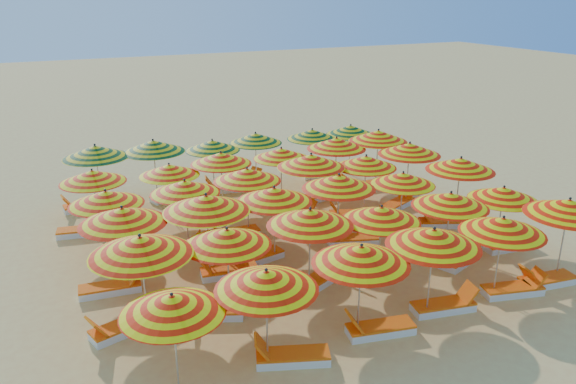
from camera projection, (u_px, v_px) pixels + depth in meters
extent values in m
plane|color=#E3BE65|center=(294.00, 240.00, 19.32)|extent=(120.00, 120.00, 0.00)
cylinder|color=silver|center=(175.00, 344.00, 11.77)|extent=(0.04, 0.04, 2.21)
cone|color=orange|center=(172.00, 305.00, 11.44)|extent=(2.77, 2.77, 0.42)
sphere|color=black|center=(171.00, 294.00, 11.36)|extent=(0.07, 0.07, 0.07)
cylinder|color=silver|center=(267.00, 320.00, 12.54)|extent=(0.04, 0.04, 2.32)
cone|color=orange|center=(266.00, 280.00, 12.20)|extent=(2.99, 2.99, 0.44)
sphere|color=black|center=(266.00, 270.00, 12.12)|extent=(0.08, 0.08, 0.08)
cylinder|color=silver|center=(359.00, 293.00, 13.60)|extent=(0.05, 0.05, 2.37)
cone|color=orange|center=(361.00, 255.00, 13.26)|extent=(2.73, 2.73, 0.45)
sphere|color=black|center=(362.00, 245.00, 13.17)|extent=(0.08, 0.08, 0.08)
cylinder|color=silver|center=(430.00, 275.00, 14.42)|extent=(0.05, 0.05, 2.41)
cone|color=orange|center=(434.00, 238.00, 14.07)|extent=(3.08, 3.08, 0.46)
sphere|color=black|center=(435.00, 228.00, 13.98)|extent=(0.08, 0.08, 0.08)
cylinder|color=silver|center=(498.00, 259.00, 15.40)|extent=(0.04, 0.04, 2.31)
cone|color=orange|center=(503.00, 226.00, 15.06)|extent=(2.72, 2.72, 0.44)
sphere|color=black|center=(504.00, 217.00, 14.98)|extent=(0.08, 0.08, 0.08)
cylinder|color=silver|center=(563.00, 241.00, 16.32)|extent=(0.05, 0.05, 2.45)
cone|color=orange|center=(569.00, 207.00, 15.96)|extent=(2.91, 2.91, 0.47)
sphere|color=black|center=(570.00, 198.00, 15.87)|extent=(0.08, 0.08, 0.08)
cylinder|color=silver|center=(144.00, 286.00, 13.77)|extent=(0.05, 0.05, 2.52)
cone|color=orange|center=(140.00, 246.00, 13.40)|extent=(3.00, 3.00, 0.48)
sphere|color=black|center=(139.00, 235.00, 13.31)|extent=(0.08, 0.08, 0.08)
cylinder|color=silver|center=(228.00, 272.00, 14.69)|extent=(0.04, 0.04, 2.31)
cone|color=orange|center=(227.00, 237.00, 14.36)|extent=(3.03, 3.03, 0.44)
sphere|color=black|center=(227.00, 228.00, 14.27)|extent=(0.08, 0.08, 0.08)
cylinder|color=silver|center=(310.00, 252.00, 15.67)|extent=(0.05, 0.05, 2.42)
cone|color=orange|center=(310.00, 218.00, 15.32)|extent=(3.12, 3.12, 0.46)
sphere|color=black|center=(310.00, 209.00, 15.23)|extent=(0.08, 0.08, 0.08)
cylinder|color=silver|center=(379.00, 245.00, 16.27)|extent=(0.04, 0.04, 2.26)
cone|color=orange|center=(381.00, 214.00, 15.94)|extent=(2.62, 2.62, 0.43)
sphere|color=black|center=(382.00, 206.00, 15.86)|extent=(0.08, 0.08, 0.08)
cylinder|color=silver|center=(447.00, 231.00, 17.20)|extent=(0.04, 0.04, 2.32)
cone|color=orange|center=(451.00, 200.00, 16.86)|extent=(2.94, 2.94, 0.44)
sphere|color=black|center=(451.00, 192.00, 16.77)|extent=(0.08, 0.08, 0.08)
cylinder|color=silver|center=(500.00, 221.00, 18.07)|extent=(0.04, 0.04, 2.19)
cone|color=orange|center=(503.00, 194.00, 17.75)|extent=(2.39, 2.39, 0.42)
sphere|color=black|center=(504.00, 186.00, 17.67)|extent=(0.07, 0.07, 0.07)
cylinder|color=silver|center=(126.00, 251.00, 15.76)|extent=(0.05, 0.05, 2.43)
cone|color=orange|center=(122.00, 216.00, 15.40)|extent=(2.79, 2.79, 0.46)
sphere|color=black|center=(122.00, 207.00, 15.31)|extent=(0.08, 0.08, 0.08)
cylinder|color=silver|center=(208.00, 238.00, 16.43)|extent=(0.05, 0.05, 2.53)
cone|color=orange|center=(206.00, 203.00, 16.06)|extent=(3.11, 3.11, 0.48)
sphere|color=black|center=(206.00, 194.00, 15.96)|extent=(0.08, 0.08, 0.08)
cylinder|color=silver|center=(274.00, 225.00, 17.55)|extent=(0.04, 0.04, 2.36)
cone|color=orange|center=(274.00, 195.00, 17.20)|extent=(3.12, 3.12, 0.45)
sphere|color=black|center=(274.00, 187.00, 17.11)|extent=(0.08, 0.08, 0.08)
cylinder|color=silver|center=(338.00, 212.00, 18.54)|extent=(0.05, 0.05, 2.41)
cone|color=orange|center=(339.00, 182.00, 18.18)|extent=(3.00, 3.00, 0.46)
sphere|color=black|center=(339.00, 174.00, 18.09)|extent=(0.08, 0.08, 0.08)
cylinder|color=silver|center=(401.00, 205.00, 19.40)|extent=(0.04, 0.04, 2.21)
cone|color=orange|center=(403.00, 179.00, 19.08)|extent=(2.60, 2.60, 0.42)
sphere|color=black|center=(403.00, 172.00, 19.00)|extent=(0.07, 0.07, 0.07)
cylinder|color=silver|center=(458.00, 192.00, 20.28)|extent=(0.05, 0.05, 2.45)
cone|color=orange|center=(461.00, 164.00, 19.92)|extent=(2.50, 2.50, 0.47)
sphere|color=black|center=(461.00, 157.00, 19.83)|extent=(0.08, 0.08, 0.08)
cylinder|color=silver|center=(109.00, 228.00, 17.46)|extent=(0.04, 0.04, 2.29)
cone|color=orange|center=(106.00, 198.00, 17.13)|extent=(2.51, 2.51, 0.44)
sphere|color=black|center=(105.00, 190.00, 17.04)|extent=(0.08, 0.08, 0.08)
cylinder|color=silver|center=(187.00, 215.00, 18.43)|extent=(0.04, 0.04, 2.27)
cone|color=orange|center=(185.00, 187.00, 18.10)|extent=(2.59, 2.59, 0.43)
sphere|color=black|center=(184.00, 180.00, 18.01)|extent=(0.08, 0.08, 0.08)
cylinder|color=silver|center=(248.00, 202.00, 19.48)|extent=(0.04, 0.04, 2.33)
cone|color=orange|center=(247.00, 175.00, 19.14)|extent=(2.45, 2.45, 0.44)
sphere|color=black|center=(247.00, 168.00, 19.05)|extent=(0.08, 0.08, 0.08)
cylinder|color=silver|center=(311.00, 189.00, 20.57)|extent=(0.05, 0.05, 2.48)
cone|color=orange|center=(311.00, 161.00, 20.21)|extent=(3.18, 3.18, 0.47)
sphere|color=black|center=(311.00, 154.00, 20.12)|extent=(0.08, 0.08, 0.08)
cylinder|color=silver|center=(365.00, 187.00, 21.09)|extent=(0.04, 0.04, 2.28)
cone|color=orange|center=(366.00, 162.00, 20.75)|extent=(2.78, 2.78, 0.44)
sphere|color=black|center=(366.00, 155.00, 20.67)|extent=(0.08, 0.08, 0.08)
cylinder|color=silver|center=(408.00, 175.00, 22.20)|extent=(0.05, 0.05, 2.45)
cone|color=orange|center=(409.00, 149.00, 21.85)|extent=(3.08, 3.08, 0.47)
sphere|color=black|center=(410.00, 142.00, 21.75)|extent=(0.08, 0.08, 0.08)
cylinder|color=silver|center=(96.00, 203.00, 19.52)|extent=(0.04, 0.04, 2.26)
cone|color=orange|center=(92.00, 176.00, 19.18)|extent=(2.67, 2.67, 0.43)
sphere|color=black|center=(92.00, 170.00, 19.10)|extent=(0.08, 0.08, 0.08)
cylinder|color=silver|center=(171.00, 195.00, 20.46)|extent=(0.04, 0.04, 2.17)
cone|color=orange|center=(169.00, 170.00, 20.14)|extent=(2.87, 2.87, 0.41)
sphere|color=black|center=(169.00, 164.00, 20.06)|extent=(0.07, 0.07, 0.07)
cylinder|color=silver|center=(222.00, 184.00, 21.41)|extent=(0.04, 0.04, 2.32)
cone|color=orange|center=(221.00, 158.00, 21.07)|extent=(3.08, 3.08, 0.44)
sphere|color=black|center=(221.00, 152.00, 20.98)|extent=(0.08, 0.08, 0.08)
cylinder|color=silver|center=(281.00, 177.00, 22.34)|extent=(0.04, 0.04, 2.22)
cone|color=orange|center=(281.00, 153.00, 22.01)|extent=(2.93, 2.93, 0.42)
sphere|color=black|center=(281.00, 147.00, 21.93)|extent=(0.07, 0.07, 0.07)
cylinder|color=silver|center=(336.00, 168.00, 23.12)|extent=(0.05, 0.05, 2.42)
cone|color=orange|center=(336.00, 143.00, 22.76)|extent=(3.21, 3.21, 0.46)
sphere|color=black|center=(337.00, 137.00, 22.67)|extent=(0.08, 0.08, 0.08)
cylinder|color=silver|center=(377.00, 161.00, 23.95)|extent=(0.05, 0.05, 2.50)
cone|color=orange|center=(378.00, 136.00, 23.59)|extent=(2.56, 2.56, 0.48)
sphere|color=black|center=(379.00, 130.00, 23.49)|extent=(0.08, 0.08, 0.08)
cylinder|color=silver|center=(99.00, 179.00, 21.69)|extent=(0.05, 0.05, 2.50)
cone|color=#717109|center=(95.00, 152.00, 21.32)|extent=(2.54, 2.54, 0.48)
sphere|color=black|center=(95.00, 145.00, 21.23)|extent=(0.08, 0.08, 0.08)
cylinder|color=silver|center=(155.00, 172.00, 22.49)|extent=(0.05, 0.05, 2.48)
cone|color=#717109|center=(153.00, 146.00, 22.13)|extent=(3.20, 3.20, 0.47)
sphere|color=black|center=(153.00, 139.00, 22.03)|extent=(0.08, 0.08, 0.08)
cylinder|color=silver|center=(213.00, 168.00, 23.35)|extent=(0.04, 0.04, 2.26)
cone|color=#717109|center=(212.00, 145.00, 23.02)|extent=(2.66, 2.66, 0.43)
sphere|color=black|center=(212.00, 140.00, 22.94)|extent=(0.08, 0.08, 0.08)
cylinder|color=silver|center=(256.00, 160.00, 24.41)|extent=(0.04, 0.04, 2.28)
cone|color=#717109|center=(255.00, 138.00, 24.08)|extent=(2.30, 2.30, 0.43)
sphere|color=black|center=(255.00, 132.00, 23.99)|extent=(0.08, 0.08, 0.08)
cylinder|color=silver|center=(312.00, 155.00, 25.18)|extent=(0.04, 0.04, 2.25)
cone|color=#717109|center=(312.00, 134.00, 24.85)|extent=(2.40, 2.40, 0.43)
sphere|color=black|center=(312.00, 129.00, 24.77)|extent=(0.08, 0.08, 0.08)
cylinder|color=silver|center=(350.00, 151.00, 25.92)|extent=(0.04, 0.04, 2.25)
cone|color=#717109|center=(351.00, 130.00, 25.59)|extent=(2.63, 2.63, 0.43)
sphere|color=black|center=(351.00, 125.00, 25.51)|extent=(0.08, 0.08, 0.08)
cube|color=white|center=(293.00, 358.00, 12.95)|extent=(1.80, 1.13, 0.20)
cube|color=#F65E0B|center=(293.00, 354.00, 12.90)|extent=(1.80, 1.13, 0.06)
cube|color=#F65E0B|center=(262.00, 347.00, 12.77)|extent=(0.54, 0.67, 0.48)
cube|color=white|center=(380.00, 330.00, 14.02)|extent=(1.78, 0.90, 0.20)
cube|color=#F65E0B|center=(381.00, 326.00, 13.98)|extent=(1.78, 0.90, 0.06)
cube|color=#F65E0B|center=(355.00, 322.00, 13.74)|extent=(0.47, 0.64, 0.48)
cube|color=white|center=(443.00, 307.00, 15.02)|extent=(1.78, 0.88, 0.20)
cube|color=#F65E0B|center=(443.00, 303.00, 14.98)|extent=(1.78, 0.88, 0.06)
cube|color=#F65E0B|center=(468.00, 293.00, 15.07)|extent=(0.46, 0.64, 0.48)
cube|color=white|center=(512.00, 291.00, 15.85)|extent=(1.79, 0.98, 0.20)
cube|color=#F65E0B|center=(513.00, 287.00, 15.81)|extent=(1.79, 0.98, 0.06)
cube|color=#F65E0B|center=(536.00, 278.00, 15.86)|extent=(0.49, 0.65, 0.48)
cube|color=white|center=(547.00, 282.00, 16.36)|extent=(1.76, 0.79, 0.20)
cube|color=#F65E0B|center=(547.00, 278.00, 16.32)|extent=(1.76, 0.79, 0.06)
cube|color=#F65E0B|center=(529.00, 274.00, 16.04)|extent=(0.43, 0.62, 0.48)
cube|color=white|center=(125.00, 328.00, 14.09)|extent=(1.79, 1.03, 0.20)
cube|color=#F65E0B|center=(124.00, 324.00, 14.05)|extent=(1.79, 1.03, 0.06)
cube|color=#F65E0B|center=(97.00, 327.00, 13.54)|extent=(0.51, 0.66, 0.48)
cube|color=white|center=(211.00, 313.00, 14.76)|extent=(1.79, 1.21, 0.20)
cube|color=#F65E0B|center=(211.00, 309.00, 14.71)|extent=(1.79, 1.21, 0.06)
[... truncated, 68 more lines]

